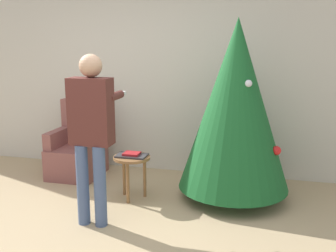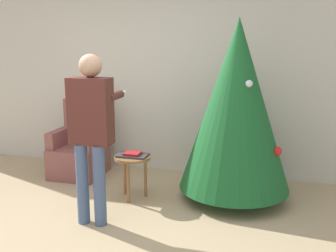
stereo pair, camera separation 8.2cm
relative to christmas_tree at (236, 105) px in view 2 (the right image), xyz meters
name	(u,v)px [view 2 (the right image)]	position (x,y,z in m)	size (l,w,h in m)	color
ground_plane	(74,241)	(-1.28, -1.41, -1.09)	(14.00, 14.00, 0.00)	tan
wall_back	(149,73)	(-1.28, 0.82, 0.26)	(8.00, 0.06, 2.70)	beige
christmas_tree	(236,105)	(0.00, 0.00, 0.00)	(1.25, 1.25, 2.04)	brown
armchair	(81,150)	(-2.10, 0.30, -0.75)	(0.63, 0.68, 1.00)	brown
person_standing	(91,125)	(-1.28, -0.98, -0.09)	(0.43, 0.57, 1.67)	#475B84
side_stool	(133,163)	(-1.12, -0.30, -0.67)	(0.42, 0.42, 0.50)	olive
laptop	(132,155)	(-1.12, -0.30, -0.58)	(0.34, 0.22, 0.02)	#38383D
book	(132,153)	(-1.12, -0.30, -0.55)	(0.18, 0.16, 0.02)	#B21E23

